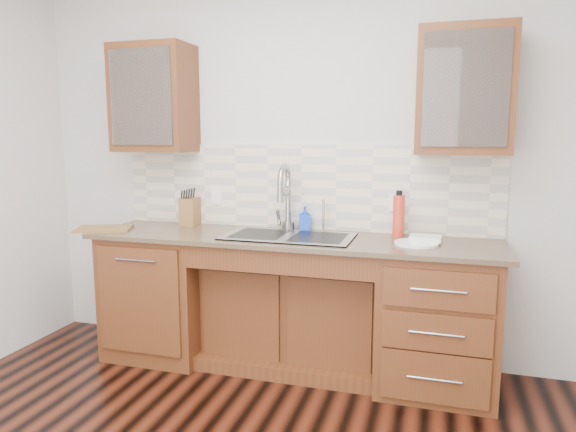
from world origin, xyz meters
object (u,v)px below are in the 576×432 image
(water_bottle, at_px, (398,216))
(plate, at_px, (416,243))
(soap_bottle, at_px, (305,218))
(knife_block, at_px, (191,211))
(cutting_board, at_px, (104,229))

(water_bottle, relative_size, plate, 1.03)
(soap_bottle, xyz_separation_m, knife_block, (-0.87, -0.02, 0.02))
(knife_block, relative_size, cutting_board, 0.55)
(cutting_board, bearing_deg, plate, 2.91)
(plate, bearing_deg, soap_bottle, 160.27)
(soap_bottle, xyz_separation_m, cutting_board, (-1.36, -0.39, -0.08))
(water_bottle, relative_size, cutting_board, 0.75)
(knife_block, distance_m, cutting_board, 0.62)
(soap_bottle, height_order, cutting_board, soap_bottle)
(water_bottle, bearing_deg, cutting_board, -170.98)
(water_bottle, bearing_deg, soap_bottle, 174.03)
(soap_bottle, relative_size, cutting_board, 0.46)
(water_bottle, xyz_separation_m, knife_block, (-1.51, 0.04, -0.04))
(water_bottle, xyz_separation_m, plate, (0.13, -0.21, -0.13))
(soap_bottle, relative_size, water_bottle, 0.61)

